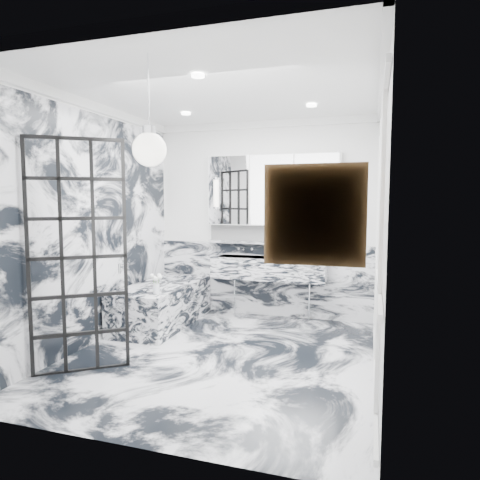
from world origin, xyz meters
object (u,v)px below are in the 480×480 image
(mirror_cabinet, at_px, (272,190))
(bathtub, at_px, (163,304))
(trough_sink, at_px, (269,268))
(crittall_door, at_px, (78,257))

(mirror_cabinet, relative_size, bathtub, 1.15)
(trough_sink, xyz_separation_m, bathtub, (-1.33, -0.66, -0.45))
(mirror_cabinet, bearing_deg, trough_sink, -90.00)
(crittall_door, xyz_separation_m, bathtub, (0.01, 1.69, -0.85))
(crittall_door, bearing_deg, bathtub, 53.50)
(crittall_door, relative_size, mirror_cabinet, 1.19)
(crittall_door, xyz_separation_m, mirror_cabinet, (1.33, 2.52, 0.69))
(bathtub, bearing_deg, crittall_door, -90.33)
(trough_sink, bearing_deg, bathtub, -153.52)
(mirror_cabinet, height_order, bathtub, mirror_cabinet)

